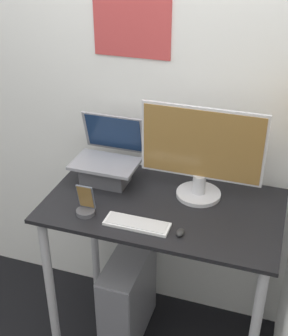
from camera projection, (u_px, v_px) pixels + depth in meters
wall_back at (187, 111)px, 2.42m from camera, size 6.00×0.06×2.60m
desk at (163, 235)px, 2.33m from camera, size 1.13×0.65×0.98m
laptop at (107, 165)px, 2.38m from camera, size 0.33×0.27×0.33m
monitor at (201, 155)px, 2.19m from camera, size 0.58×0.22×0.46m
keyboard at (137, 224)px, 2.08m from camera, size 0.30×0.10×0.02m
mouse at (180, 232)px, 2.02m from camera, size 0.03×0.05×0.02m
cell_phone at (86, 206)px, 2.15m from camera, size 0.09×0.09×0.15m
computer_tower at (128, 297)px, 2.68m from camera, size 0.19×0.48×0.55m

